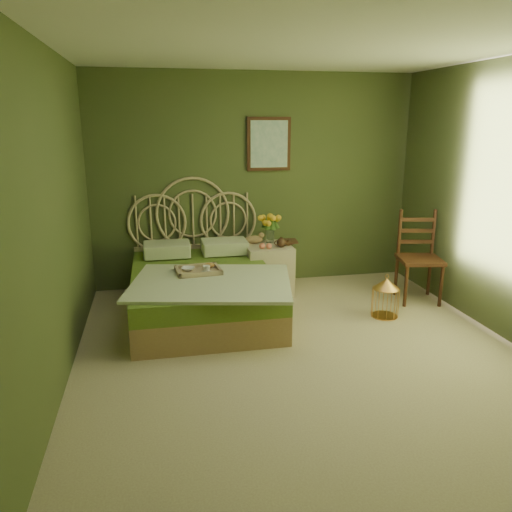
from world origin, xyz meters
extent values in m
plane|color=beige|center=(0.00, 0.00, 0.00)|extent=(4.50, 4.50, 0.00)
plane|color=silver|center=(0.00, 0.00, 2.60)|extent=(4.50, 4.50, 0.00)
plane|color=#4B552C|center=(0.00, 2.25, 1.30)|extent=(4.00, 0.00, 4.00)
plane|color=#4B552C|center=(-2.00, 0.00, 1.30)|extent=(0.00, 4.50, 4.50)
cube|color=#341A0E|center=(0.17, 2.23, 1.75)|extent=(0.54, 0.03, 0.64)
cube|color=silver|center=(0.17, 2.21, 1.75)|extent=(0.46, 0.01, 0.56)
cube|color=tan|center=(-0.78, 1.23, 0.15)|extent=(1.46, 1.94, 0.29)
cube|color=olive|center=(-0.78, 1.23, 0.39)|extent=(1.46, 1.94, 0.19)
cube|color=beige|center=(-0.73, 0.79, 0.50)|extent=(1.74, 1.46, 0.03)
cube|color=beige|center=(-1.12, 1.91, 0.57)|extent=(0.53, 0.39, 0.16)
cube|color=beige|center=(-0.44, 1.91, 0.57)|extent=(0.53, 0.39, 0.16)
cube|color=#C8B685|center=(-0.83, 1.11, 0.51)|extent=(0.48, 0.39, 0.04)
ellipsoid|color=#B77A38|center=(-0.71, 1.20, 0.56)|extent=(0.12, 0.07, 0.05)
cube|color=beige|center=(0.07, 1.80, 0.30)|extent=(0.54, 0.54, 0.59)
cylinder|color=silver|center=(0.12, 1.93, 0.68)|extent=(0.10, 0.10, 0.18)
ellipsoid|color=tan|center=(-0.08, 1.91, 0.64)|extent=(0.21, 0.11, 0.10)
sphere|color=#FE8563|center=(-0.04, 1.64, 0.63)|extent=(0.07, 0.07, 0.07)
sphere|color=#FE8563|center=(0.03, 1.62, 0.63)|extent=(0.07, 0.07, 0.07)
cube|color=#341A0E|center=(1.70, 1.16, 0.49)|extent=(0.54, 0.54, 0.04)
cylinder|color=#341A0E|center=(1.50, 0.97, 0.25)|extent=(0.04, 0.04, 0.49)
cylinder|color=#341A0E|center=(1.90, 0.97, 0.25)|extent=(0.04, 0.04, 0.49)
cylinder|color=#341A0E|center=(1.50, 1.36, 0.25)|extent=(0.04, 0.04, 0.49)
cylinder|color=#341A0E|center=(1.90, 1.36, 0.25)|extent=(0.04, 0.04, 0.49)
cube|color=#341A0E|center=(1.70, 1.36, 0.77)|extent=(0.39, 0.12, 0.55)
cylinder|color=#CE8C42|center=(1.12, 0.78, 0.01)|extent=(0.28, 0.28, 0.01)
cylinder|color=#CE8C42|center=(1.12, 0.78, 0.16)|extent=(0.28, 0.28, 0.31)
cone|color=#CE8C42|center=(1.12, 0.78, 0.37)|extent=(0.28, 0.28, 0.11)
imported|color=#381E0F|center=(0.25, 1.82, 0.60)|extent=(0.21, 0.25, 0.02)
imported|color=#472819|center=(0.25, 1.82, 0.62)|extent=(0.21, 0.26, 0.02)
imported|color=white|center=(-0.93, 1.16, 0.54)|extent=(0.17, 0.17, 0.03)
imported|color=white|center=(-0.75, 1.05, 0.56)|extent=(0.09, 0.09, 0.07)
camera|label=1|loc=(-1.24, -3.83, 2.03)|focal=35.00mm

